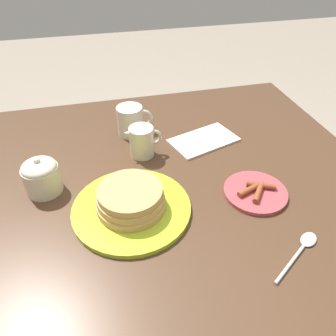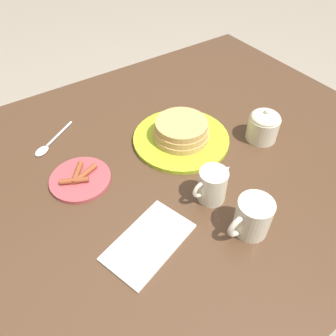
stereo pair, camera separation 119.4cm
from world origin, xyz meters
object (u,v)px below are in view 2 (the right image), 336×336
(sugar_bowl, at_px, (263,125))
(creamer_pitcher, at_px, (213,185))
(coffee_mug, at_px, (252,217))
(side_plate_bacon, at_px, (80,179))
(napkin, at_px, (149,242))
(pancake_plate, at_px, (181,134))
(spoon, at_px, (48,145))

(sugar_bowl, bearing_deg, creamer_pitcher, 19.35)
(coffee_mug, height_order, sugar_bowl, sugar_bowl)
(side_plate_bacon, height_order, sugar_bowl, sugar_bowl)
(napkin, bearing_deg, sugar_bowl, -165.81)
(pancake_plate, bearing_deg, napkin, 42.59)
(creamer_pitcher, height_order, sugar_bowl, sugar_bowl)
(pancake_plate, height_order, sugar_bowl, sugar_bowl)
(sugar_bowl, bearing_deg, pancake_plate, -31.40)
(side_plate_bacon, height_order, creamer_pitcher, creamer_pitcher)
(coffee_mug, relative_size, napkin, 0.49)
(coffee_mug, bearing_deg, pancake_plate, -99.14)
(coffee_mug, distance_m, spoon, 0.58)
(side_plate_bacon, relative_size, coffee_mug, 1.41)
(sugar_bowl, relative_size, spoon, 0.67)
(sugar_bowl, xyz_separation_m, spoon, (0.51, -0.31, -0.04))
(side_plate_bacon, height_order, coffee_mug, coffee_mug)
(pancake_plate, distance_m, coffee_mug, 0.33)
(creamer_pitcher, distance_m, sugar_bowl, 0.27)
(coffee_mug, xyz_separation_m, creamer_pitcher, (0.01, -0.12, -0.00))
(coffee_mug, height_order, creamer_pitcher, creamer_pitcher)
(coffee_mug, bearing_deg, creamer_pitcher, -84.91)
(coffee_mug, bearing_deg, napkin, -25.33)
(side_plate_bacon, height_order, napkin, side_plate_bacon)
(side_plate_bacon, bearing_deg, pancake_plate, 176.76)
(creamer_pitcher, height_order, napkin, creamer_pitcher)
(coffee_mug, xyz_separation_m, napkin, (0.20, -0.09, -0.04))
(spoon, bearing_deg, sugar_bowl, 149.07)
(coffee_mug, distance_m, napkin, 0.22)
(coffee_mug, height_order, napkin, coffee_mug)
(pancake_plate, relative_size, sugar_bowl, 2.78)
(creamer_pitcher, bearing_deg, coffee_mug, 95.09)
(coffee_mug, distance_m, creamer_pitcher, 0.12)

